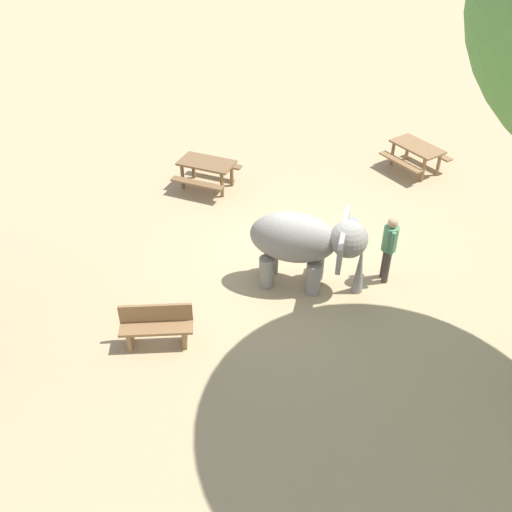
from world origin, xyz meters
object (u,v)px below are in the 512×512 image
object	(u,v)px
picnic_table_near	(207,168)
feed_bucket	(351,226)
elephant	(305,242)
person_handler	(389,245)
wooden_bench	(156,325)
picnic_table_far	(416,152)

from	to	relation	value
picnic_table_near	feed_bucket	world-z (taller)	picnic_table_near
elephant	feed_bucket	bearing A→B (deg)	69.29
person_handler	feed_bucket	distance (m)	2.07
elephant	person_handler	size ratio (longest dim) A/B	1.49
person_handler	feed_bucket	world-z (taller)	person_handler
feed_bucket	picnic_table_near	bearing A→B (deg)	38.97
elephant	wooden_bench	world-z (taller)	elephant
feed_bucket	person_handler	bearing A→B (deg)	174.61
person_handler	wooden_bench	bearing A→B (deg)	20.07
elephant	picnic_table_far	world-z (taller)	elephant
elephant	picnic_table_far	xyz separation A→B (m)	(3.66, -5.17, -0.53)
picnic_table_near	picnic_table_far	xyz separation A→B (m)	(-1.13, -5.97, 0.00)
elephant	feed_bucket	distance (m)	2.58
elephant	wooden_bench	xyz separation A→B (m)	(-0.69, 3.40, -0.65)
wooden_bench	picnic_table_far	distance (m)	9.61
wooden_bench	picnic_table_near	distance (m)	6.07
picnic_table_far	feed_bucket	bearing A→B (deg)	110.49
person_handler	picnic_table_far	world-z (taller)	person_handler
wooden_bench	picnic_table_far	world-z (taller)	wooden_bench
picnic_table_near	wooden_bench	bearing A→B (deg)	106.91
elephant	person_handler	distance (m)	1.82
person_handler	wooden_bench	world-z (taller)	person_handler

